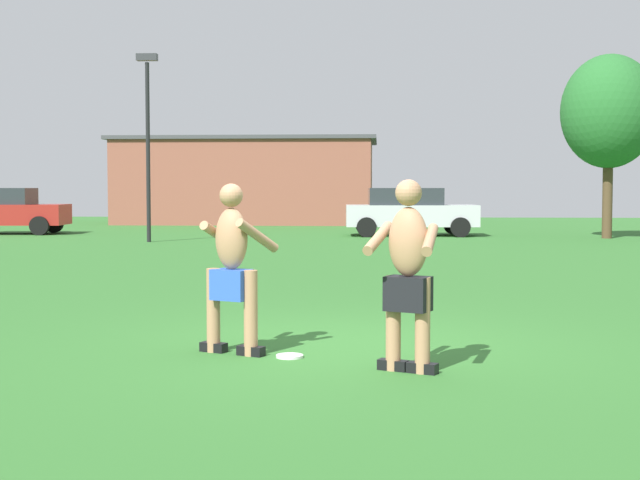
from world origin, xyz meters
TOP-DOWN VIEW (x-y plane):
  - ground_plane at (0.00, 0.00)m, footprint 80.00×80.00m
  - player_near at (-1.03, -0.49)m, footprint 0.77×0.70m
  - player_in_black at (0.60, -1.24)m, footprint 0.66×0.76m
  - frisbee at (-0.47, -0.65)m, footprint 0.25×0.25m
  - car_red_near_post at (-12.64, 21.27)m, footprint 4.44×2.34m
  - car_silver_mid_lot at (1.34, 21.04)m, footprint 4.38×2.20m
  - lamp_post at (-6.38, 17.04)m, footprint 0.60×0.24m
  - outbuilding_behind_lot at (-5.57, 31.56)m, footprint 11.55×6.25m
  - tree_left_field at (7.48, 19.89)m, footprint 2.97×2.97m

SIDE VIEW (x-z plane):
  - ground_plane at x=0.00m, z-range 0.00..0.00m
  - frisbee at x=-0.47m, z-range 0.00..0.03m
  - car_red_near_post at x=-12.64m, z-range 0.03..1.61m
  - car_silver_mid_lot at x=1.34m, z-range 0.03..1.61m
  - player_near at x=-1.03m, z-range 0.04..1.65m
  - player_in_black at x=0.60m, z-range 0.04..1.69m
  - outbuilding_behind_lot at x=-5.57m, z-range 0.01..3.80m
  - lamp_post at x=-6.38m, z-range 0.64..6.10m
  - tree_left_field at x=7.48m, z-range 1.08..6.82m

